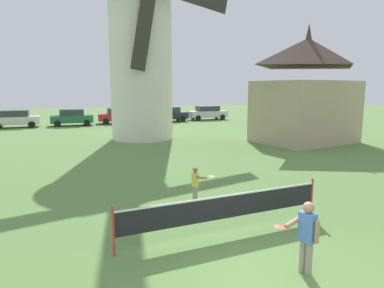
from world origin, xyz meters
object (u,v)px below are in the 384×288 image
(parked_car_cream, at_px, (15,119))
(parked_car_black, at_px, (169,114))
(player_far, at_px, (196,182))
(tennis_net, at_px, (226,207))
(player_near, at_px, (306,234))
(parked_car_green, at_px, (72,117))
(chapel, at_px, (306,92))
(windmill, at_px, (141,41))
(parked_car_silver, at_px, (208,113))
(parked_car_red, at_px, (119,115))

(parked_car_cream, xyz_separation_m, parked_car_black, (14.70, -0.38, -0.00))
(player_far, distance_m, parked_car_black, 26.32)
(tennis_net, height_order, player_near, player_near)
(parked_car_cream, relative_size, parked_car_green, 1.05)
(parked_car_black, bearing_deg, parked_car_green, -179.76)
(player_far, distance_m, parked_car_cream, 26.16)
(tennis_net, distance_m, chapel, 16.09)
(windmill, relative_size, parked_car_cream, 3.66)
(tennis_net, xyz_separation_m, parked_car_silver, (13.46, 27.71, 0.12))
(windmill, xyz_separation_m, parked_car_silver, (10.85, 11.34, -5.88))
(windmill, height_order, parked_car_cream, windmill)
(parked_car_cream, xyz_separation_m, parked_car_red, (9.49, -0.02, 0.00))
(player_far, bearing_deg, player_near, -88.18)
(parked_car_red, bearing_deg, parked_car_cream, 179.86)
(chapel, bearing_deg, parked_car_green, 127.85)
(player_near, height_order, parked_car_red, parked_car_red)
(player_near, distance_m, player_far, 4.67)
(player_far, height_order, parked_car_cream, parked_car_cream)
(chapel, bearing_deg, parked_car_cream, 136.05)
(chapel, bearing_deg, windmill, 147.78)
(parked_car_green, height_order, parked_car_silver, same)
(windmill, xyz_separation_m, parked_car_green, (-3.83, 11.05, -5.88))
(parked_car_cream, distance_m, parked_car_green, 4.86)
(parked_car_cream, relative_size, parked_car_red, 0.95)
(player_near, distance_m, parked_car_silver, 32.58)
(tennis_net, relative_size, parked_car_green, 1.40)
(windmill, bearing_deg, player_near, -96.46)
(player_far, xyz_separation_m, parked_car_black, (8.28, 24.98, 0.18))
(parked_car_green, relative_size, parked_car_silver, 0.88)
(player_near, relative_size, parked_car_black, 0.35)
(parked_car_red, bearing_deg, player_near, -95.55)
(parked_car_silver, bearing_deg, chapel, -95.09)
(tennis_net, distance_m, player_near, 2.25)
(player_near, distance_m, chapel, 17.24)
(player_near, relative_size, parked_car_red, 0.33)
(windmill, xyz_separation_m, parked_car_cream, (-8.67, 11.48, -5.88))
(player_near, height_order, parked_car_green, parked_car_green)
(tennis_net, relative_size, player_far, 4.94)
(windmill, relative_size, parked_car_green, 3.84)
(player_near, distance_m, parked_car_cream, 30.74)
(parked_car_black, bearing_deg, player_far, -108.33)
(parked_car_red, bearing_deg, player_far, -96.89)
(parked_car_cream, xyz_separation_m, parked_car_green, (4.84, -0.42, -0.00))
(player_near, bearing_deg, parked_car_silver, 66.57)
(player_near, distance_m, parked_car_red, 30.15)
(parked_car_cream, bearing_deg, parked_car_red, -0.14)
(windmill, relative_size, parked_car_silver, 3.38)
(parked_car_cream, distance_m, parked_car_red, 9.49)
(parked_car_green, height_order, parked_car_black, same)
(tennis_net, relative_size, parked_car_silver, 1.23)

